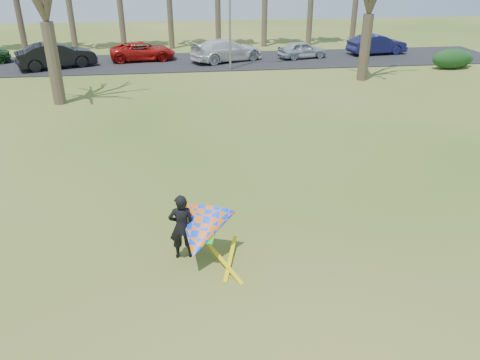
{
  "coord_description": "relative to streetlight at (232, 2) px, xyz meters",
  "views": [
    {
      "loc": [
        -1.67,
        -10.47,
        7.13
      ],
      "look_at": [
        0.0,
        2.0,
        1.1
      ],
      "focal_mm": 35.0,
      "sensor_mm": 36.0,
      "label": 1
    }
  ],
  "objects": [
    {
      "name": "car_2",
      "position": [
        -6.32,
        3.91,
        -3.74
      ],
      "size": [
        5.03,
        2.72,
        1.34
      ],
      "primitive_type": "imported",
      "rotation": [
        0.0,
        0.0,
        1.68
      ],
      "color": "#A9100D",
      "rests_on": "parking_strip"
    },
    {
      "name": "car_1",
      "position": [
        -12.13,
        2.01,
        -3.54
      ],
      "size": [
        5.53,
        3.7,
        1.72
      ],
      "primitive_type": "imported",
      "rotation": [
        0.0,
        0.0,
        1.97
      ],
      "color": "black",
      "rests_on": "parking_strip"
    },
    {
      "name": "hedge_far",
      "position": [
        16.11,
        -1.18,
        -3.9
      ],
      "size": [
        2.04,
        0.96,
        1.14
      ],
      "primitive_type": "ellipsoid",
      "color": "#153B19",
      "rests_on": "ground"
    },
    {
      "name": "streetlight",
      "position": [
        0.0,
        0.0,
        0.0
      ],
      "size": [
        2.28,
        0.18,
        8.0
      ],
      "color": "gray",
      "rests_on": "ground"
    },
    {
      "name": "ground",
      "position": [
        -2.16,
        -22.0,
        -4.46
      ],
      "size": [
        100.0,
        100.0,
        0.0
      ],
      "primitive_type": "plane",
      "color": "#255412",
      "rests_on": "ground"
    },
    {
      "name": "parking_strip",
      "position": [
        -2.16,
        3.0,
        -4.43
      ],
      "size": [
        46.0,
        7.0,
        0.06
      ],
      "primitive_type": "cube",
      "color": "black",
      "rests_on": "ground"
    },
    {
      "name": "kite_flyer",
      "position": [
        -3.55,
        -22.35,
        -3.61
      ],
      "size": [
        2.13,
        2.39,
        2.02
      ],
      "color": "black",
      "rests_on": "ground"
    },
    {
      "name": "hedge_near",
      "position": [
        15.17,
        -1.72,
        -3.78
      ],
      "size": [
        2.76,
        1.25,
        1.38
      ],
      "primitive_type": "ellipsoid",
      "color": "#133515",
      "rests_on": "ground"
    },
    {
      "name": "car_4",
      "position": [
        5.74,
        3.15,
        -3.77
      ],
      "size": [
        4.0,
        2.35,
        1.28
      ],
      "primitive_type": "imported",
      "rotation": [
        0.0,
        0.0,
        1.81
      ],
      "color": "#A7AEB5",
      "rests_on": "parking_strip"
    },
    {
      "name": "car_5",
      "position": [
        12.05,
        3.94,
        -3.64
      ],
      "size": [
        4.84,
        2.28,
        1.53
      ],
      "primitive_type": "imported",
      "rotation": [
        0.0,
        0.0,
        1.72
      ],
      "color": "#181949",
      "rests_on": "parking_strip"
    },
    {
      "name": "car_3",
      "position": [
        -0.12,
        2.82,
        -3.61
      ],
      "size": [
        5.94,
        4.2,
        1.6
      ],
      "primitive_type": "imported",
      "rotation": [
        0.0,
        0.0,
        1.97
      ],
      "color": "silver",
      "rests_on": "parking_strip"
    }
  ]
}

